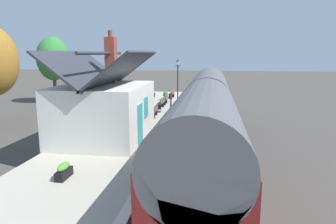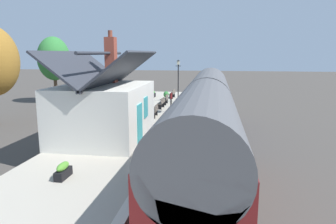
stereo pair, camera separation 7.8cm
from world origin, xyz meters
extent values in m
plane|color=#423D38|center=(0.00, 0.00, 0.00)|extent=(160.00, 160.00, 0.00)
cube|color=#A39B8C|center=(0.00, 3.79, 0.49)|extent=(32.00, 5.58, 0.99)
cube|color=beige|center=(0.00, 1.18, 1.00)|extent=(32.00, 0.36, 0.02)
cube|color=gray|center=(0.00, -1.62, 0.07)|extent=(52.00, 0.08, 0.14)
cube|color=gray|center=(0.00, -0.18, 0.07)|extent=(52.00, 0.08, 0.14)
cube|color=black|center=(0.82, -0.90, 0.35)|extent=(10.09, 2.29, 0.70)
cube|color=navy|center=(0.82, -0.90, 1.85)|extent=(10.97, 2.70, 2.30)
cylinder|color=#515154|center=(0.82, -0.90, 3.00)|extent=(10.97, 2.65, 2.65)
cube|color=black|center=(0.82, 0.47, 2.14)|extent=(9.33, 0.03, 0.80)
cylinder|color=black|center=(4.11, -0.90, 0.35)|extent=(0.70, 2.16, 0.70)
cylinder|color=black|center=(-2.47, -0.90, 0.35)|extent=(0.70, 2.16, 0.70)
cube|color=black|center=(6.33, -0.90, 2.25)|extent=(0.04, 2.16, 0.90)
cylinder|color=#F2EDCC|center=(6.35, -0.90, 1.27)|extent=(0.06, 0.24, 0.24)
cube|color=red|center=(6.39, -0.90, 0.82)|extent=(0.16, 2.56, 0.24)
cube|color=black|center=(-9.84, -0.90, 0.35)|extent=(8.60, 2.29, 0.70)
cube|color=maroon|center=(-9.84, -0.90, 1.85)|extent=(9.35, 2.70, 2.30)
cylinder|color=#515154|center=(-9.84, -0.90, 3.00)|extent=(9.35, 2.65, 2.65)
cube|color=black|center=(-9.84, 0.47, 2.14)|extent=(7.95, 0.03, 0.80)
cylinder|color=black|center=(-7.03, -0.90, 0.35)|extent=(0.70, 2.16, 0.70)
cube|color=silver|center=(-5.02, 4.48, 2.44)|extent=(5.60, 4.28, 2.91)
cube|color=#2D3038|center=(-5.02, 3.41, 4.71)|extent=(6.10, 2.40, 1.86)
cube|color=#2D3038|center=(-5.02, 5.55, 4.71)|extent=(6.10, 2.40, 1.86)
cylinder|color=#2D3038|center=(-5.02, 4.48, 5.53)|extent=(6.10, 0.16, 0.16)
cube|color=brown|center=(-3.64, 4.48, 5.15)|extent=(0.56, 0.56, 2.50)
cylinder|color=brown|center=(-3.64, 4.48, 6.58)|extent=(0.24, 0.24, 0.36)
cube|color=teal|center=(-5.95, 2.32, 2.04)|extent=(0.90, 0.06, 2.10)
cube|color=teal|center=(-4.55, 2.32, 2.69)|extent=(0.80, 0.05, 1.10)
cube|color=brown|center=(4.66, 3.15, 1.44)|extent=(1.42, 0.46, 0.06)
cube|color=brown|center=(4.65, 2.97, 1.67)|extent=(1.40, 0.17, 0.40)
cube|color=black|center=(4.10, 3.18, 1.21)|extent=(0.08, 0.36, 0.44)
cube|color=black|center=(5.22, 3.13, 1.21)|extent=(0.08, 0.36, 0.44)
cube|color=brown|center=(6.75, 3.14, 1.44)|extent=(1.41, 0.44, 0.06)
cube|color=brown|center=(6.76, 2.96, 1.67)|extent=(1.40, 0.14, 0.40)
cube|color=black|center=(6.19, 3.12, 1.21)|extent=(0.07, 0.36, 0.44)
cube|color=black|center=(7.31, 3.15, 1.21)|extent=(0.07, 0.36, 0.44)
cube|color=brown|center=(1.09, 3.02, 1.44)|extent=(1.42, 0.46, 0.06)
cube|color=brown|center=(1.10, 2.84, 1.67)|extent=(1.40, 0.16, 0.40)
cube|color=black|center=(0.53, 3.00, 1.21)|extent=(0.07, 0.36, 0.44)
cube|color=black|center=(1.65, 3.04, 1.21)|extent=(0.07, 0.36, 0.44)
cube|color=brown|center=(10.80, 3.05, 1.44)|extent=(1.42, 0.47, 0.06)
cube|color=brown|center=(10.79, 2.87, 1.67)|extent=(1.40, 0.17, 0.40)
cube|color=black|center=(10.24, 3.08, 1.21)|extent=(0.08, 0.36, 0.44)
cube|color=black|center=(11.36, 3.02, 1.21)|extent=(0.08, 0.36, 0.44)
cube|color=black|center=(-10.41, 4.14, 1.15)|extent=(0.87, 0.32, 0.33)
ellipsoid|color=#4C8C2D|center=(-10.41, 4.14, 1.43)|extent=(0.79, 0.29, 0.29)
cone|color=black|center=(9.27, 3.43, 1.18)|extent=(0.41, 0.41, 0.39)
cylinder|color=black|center=(9.27, 3.43, 1.02)|extent=(0.22, 0.22, 0.06)
ellipsoid|color=#2D7233|center=(9.27, 3.43, 1.56)|extent=(0.52, 0.52, 0.61)
cone|color=#CA5879|center=(9.27, 3.43, 1.74)|extent=(0.10, 0.10, 0.21)
cube|color=black|center=(11.17, 5.08, 1.18)|extent=(0.99, 0.32, 0.39)
ellipsoid|color=#3D8438|center=(11.17, 5.08, 1.50)|extent=(0.89, 0.29, 0.29)
cube|color=black|center=(5.71, 1.73, 1.14)|extent=(0.90, 0.32, 0.30)
ellipsoid|color=olive|center=(5.71, 1.73, 1.40)|extent=(0.81, 0.29, 0.29)
cylinder|color=black|center=(8.29, 2.13, 2.75)|extent=(0.10, 0.10, 3.52)
cylinder|color=black|center=(8.29, 2.13, 4.36)|extent=(0.05, 0.50, 0.05)
cube|color=beige|center=(8.29, 2.13, 4.65)|extent=(0.24, 0.24, 0.32)
cone|color=black|center=(8.29, 2.13, 4.87)|extent=(0.32, 0.32, 0.14)
cylinder|color=black|center=(2.54, 2.02, 1.54)|extent=(0.06, 0.06, 1.10)
cylinder|color=black|center=(3.14, 2.02, 1.54)|extent=(0.06, 0.06, 1.10)
cube|color=maroon|center=(2.84, 2.02, 2.31)|extent=(0.90, 0.06, 0.44)
cube|color=black|center=(2.84, 2.02, 2.31)|extent=(0.96, 0.03, 0.50)
cylinder|color=#4C3828|center=(12.08, 16.51, 1.62)|extent=(0.37, 0.37, 3.25)
ellipsoid|color=#2D7233|center=(12.08, 16.51, 4.93)|extent=(3.89, 3.42, 4.81)
camera|label=1|loc=(-20.52, -1.25, 5.52)|focal=33.18mm
camera|label=2|loc=(-20.50, -1.33, 5.52)|focal=33.18mm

